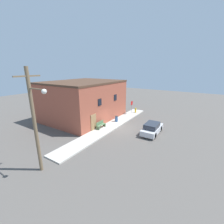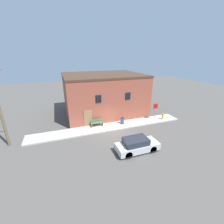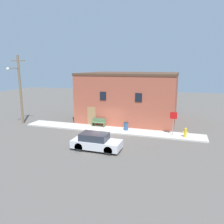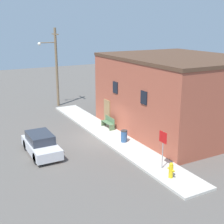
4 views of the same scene
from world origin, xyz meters
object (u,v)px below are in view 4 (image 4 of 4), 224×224
Objects in this scene: trash_bin at (124,136)px; utility_pole at (55,65)px; fire_hydrant at (171,170)px; parked_car at (41,144)px; stop_sign at (163,143)px; bench at (108,123)px.

utility_pole is (-12.48, -0.65, 3.68)m from trash_bin.
fire_hydrant is 8.63m from parked_car.
utility_pole reaches higher than stop_sign.
stop_sign is at bearing 1.41° from utility_pole.
fire_hydrant is at bearing 37.11° from parked_car.
trash_bin is 5.80m from parked_car.
parked_car is (11.44, -5.06, -3.58)m from utility_pole.
utility_pole reaches higher than parked_car.
stop_sign is 8.04m from bench.
fire_hydrant is 0.11× the size of utility_pole.
utility_pole is (-17.17, -0.42, 2.53)m from stop_sign.
utility_pole reaches higher than bench.
parked_car is at bearing -142.89° from fire_hydrant.
trash_bin is at bearing 177.24° from stop_sign.
stop_sign reaches higher than parked_car.
fire_hydrant reaches higher than trash_bin.
parked_car is (-6.88, -5.21, 0.08)m from fire_hydrant.
parked_car reaches higher than fire_hydrant.
stop_sign is at bearing -2.76° from trash_bin.
bench is at bearing 6.89° from utility_pole.
bench reaches higher than fire_hydrant.
trash_bin is 0.11× the size of utility_pole.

